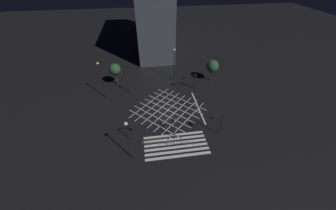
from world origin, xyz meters
TOP-DOWN VIEW (x-y plane):
  - ground_plane at (0.00, 0.00)m, footprint 200.00×200.00m
  - road_markings at (0.34, -4.82)m, footprint 15.86×19.58m
  - office_building at (-0.01, 37.13)m, footprint 10.06×34.76m
  - traffic_light_ne_cross at (7.33, 6.97)m, footprint 0.36×0.39m
  - traffic_light_median_south at (-0.06, -6.72)m, footprint 0.36×1.92m
  - traffic_light_nw_cross at (-7.85, 7.53)m, footprint 0.36×0.39m
  - traffic_light_se_main at (6.92, -7.67)m, footprint 2.16×0.36m
  - traffic_light_ne_main at (5.69, 6.98)m, footprint 2.77×0.36m
  - traffic_light_sw_main at (-6.39, -6.89)m, footprint 2.15×0.36m
  - street_lamp_east at (3.21, 11.89)m, footprint 0.54×0.54m
  - street_lamp_west at (-7.21, -10.60)m, footprint 0.53×0.53m
  - street_lamp_far at (-13.03, 6.40)m, footprint 0.51×0.51m
  - street_tree_near at (12.31, 10.03)m, footprint 2.94×2.94m
  - street_tree_far at (-10.75, 11.28)m, footprint 2.64×2.64m
  - pedestrian_railing at (-1.33, -9.05)m, footprint 8.61×1.31m

SIDE VIEW (x-z plane):
  - ground_plane at x=0.00m, z-range 0.00..0.00m
  - road_markings at x=0.34m, z-range 0.00..0.01m
  - pedestrian_railing at x=-1.33m, z-range 0.15..1.20m
  - traffic_light_median_south at x=-0.06m, z-range 0.74..4.03m
  - traffic_light_ne_cross at x=7.33m, z-range 0.84..4.72m
  - traffic_light_ne_main at x=5.69m, z-range 0.93..4.83m
  - traffic_light_sw_main at x=-6.39m, z-range 0.92..4.92m
  - traffic_light_nw_cross at x=-7.85m, z-range 0.94..5.41m
  - traffic_light_se_main at x=6.92m, z-range 1.05..5.63m
  - street_tree_near at x=12.31m, z-range 1.24..6.71m
  - street_tree_far at x=-10.75m, z-range 1.42..7.00m
  - street_lamp_west at x=-7.21m, z-range 1.70..9.31m
  - street_lamp_east at x=3.21m, z-range 1.81..9.91m
  - street_lamp_far at x=-13.03m, z-range 1.68..10.17m
  - office_building at x=-0.01m, z-range 0.00..24.78m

